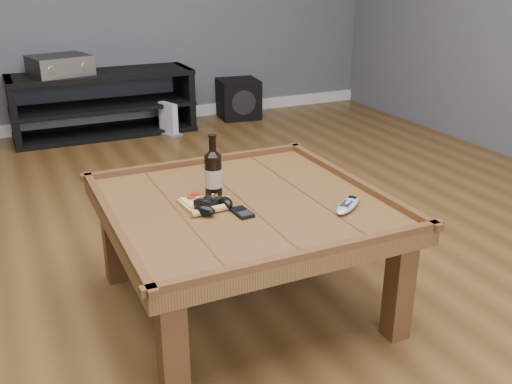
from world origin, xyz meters
name	(u,v)px	position (x,y,z in m)	size (l,w,h in m)	color
ground	(244,304)	(0.00, 0.00, 0.00)	(6.00, 6.00, 0.00)	#4A3015
baseboard	(100,121)	(0.00, 2.99, 0.05)	(5.00, 0.02, 0.10)	silver
coffee_table	(244,216)	(0.00, 0.00, 0.39)	(1.03, 1.03, 0.48)	#4F3316
media_console	(104,104)	(0.00, 2.75, 0.25)	(1.40, 0.45, 0.50)	black
beer_bottle	(213,174)	(-0.09, 0.07, 0.55)	(0.07, 0.07, 0.25)	black
game_controller	(213,205)	(-0.13, -0.03, 0.47)	(0.16, 0.14, 0.05)	black
pizza_slice	(201,204)	(-0.16, 0.03, 0.46)	(0.18, 0.27, 0.03)	tan
smartphone	(242,212)	(-0.05, -0.10, 0.46)	(0.06, 0.10, 0.01)	black
remote_control	(348,205)	(0.32, -0.22, 0.46)	(0.18, 0.16, 0.03)	#9EA5AC
av_receiver	(60,65)	(-0.29, 2.74, 0.57)	(0.48, 0.43, 0.14)	black
subwoofer	(239,99)	(1.19, 2.80, 0.17)	(0.38, 0.38, 0.34)	black
game_console	(169,120)	(0.45, 2.52, 0.12)	(0.18, 0.23, 0.26)	slate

